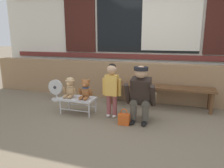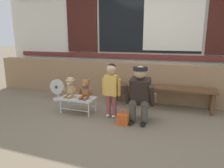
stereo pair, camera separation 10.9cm
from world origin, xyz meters
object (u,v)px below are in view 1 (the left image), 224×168
(wooden_bench_long, at_px, (159,89))
(handbag_on_ground, at_px, (124,119))
(teddy_bear_plain, at_px, (86,90))
(teddy_bear_with_hat, at_px, (70,88))
(floor_fan, at_px, (56,90))
(adult_crouching, at_px, (141,94))
(child_standing, at_px, (112,84))
(small_display_bench, at_px, (78,99))

(wooden_bench_long, xyz_separation_m, handbag_on_ground, (-0.44, -1.09, -0.28))
(teddy_bear_plain, relative_size, handbag_on_ground, 1.34)
(handbag_on_ground, bearing_deg, teddy_bear_with_hat, 167.96)
(wooden_bench_long, height_order, teddy_bear_plain, teddy_bear_plain)
(floor_fan, bearing_deg, wooden_bench_long, 7.17)
(adult_crouching, relative_size, handbag_on_ground, 3.49)
(child_standing, relative_size, handbag_on_ground, 3.52)
(adult_crouching, height_order, handbag_on_ground, adult_crouching)
(adult_crouching, xyz_separation_m, floor_fan, (-2.03, 0.57, -0.24))
(floor_fan, bearing_deg, child_standing, -19.63)
(wooden_bench_long, height_order, small_display_bench, wooden_bench_long)
(teddy_bear_with_hat, distance_m, handbag_on_ground, 1.20)
(wooden_bench_long, height_order, handbag_on_ground, wooden_bench_long)
(wooden_bench_long, relative_size, teddy_bear_with_hat, 5.78)
(small_display_bench, height_order, teddy_bear_plain, teddy_bear_plain)
(teddy_bear_plain, height_order, floor_fan, teddy_bear_plain)
(teddy_bear_plain, height_order, adult_crouching, adult_crouching)
(handbag_on_ground, relative_size, floor_fan, 0.57)
(teddy_bear_with_hat, xyz_separation_m, child_standing, (0.81, 0.03, 0.12))
(wooden_bench_long, xyz_separation_m, small_display_bench, (-1.39, -0.85, -0.11))
(wooden_bench_long, distance_m, small_display_bench, 1.63)
(child_standing, distance_m, adult_crouching, 0.54)
(teddy_bear_with_hat, xyz_separation_m, handbag_on_ground, (1.11, -0.24, -0.38))
(small_display_bench, bearing_deg, handbag_on_ground, -13.87)
(teddy_bear_with_hat, height_order, teddy_bear_plain, same)
(wooden_bench_long, relative_size, adult_crouching, 2.21)
(wooden_bench_long, xyz_separation_m, child_standing, (-0.74, -0.82, 0.22))
(small_display_bench, xyz_separation_m, teddy_bear_plain, (0.16, 0.00, 0.20))
(child_standing, distance_m, floor_fan, 1.64)
(child_standing, bearing_deg, teddy_bear_with_hat, -177.86)
(floor_fan, bearing_deg, small_display_bench, -33.73)
(wooden_bench_long, distance_m, handbag_on_ground, 1.20)
(teddy_bear_plain, bearing_deg, floor_fan, 150.72)
(teddy_bear_plain, distance_m, handbag_on_ground, 0.90)
(child_standing, bearing_deg, wooden_bench_long, 48.10)
(wooden_bench_long, bearing_deg, teddy_bear_with_hat, -151.24)
(small_display_bench, distance_m, floor_fan, 1.03)
(child_standing, bearing_deg, small_display_bench, -177.15)
(teddy_bear_plain, distance_m, child_standing, 0.51)
(wooden_bench_long, distance_m, floor_fan, 2.26)
(teddy_bear_with_hat, distance_m, teddy_bear_plain, 0.32)
(child_standing, bearing_deg, floor_fan, 160.37)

